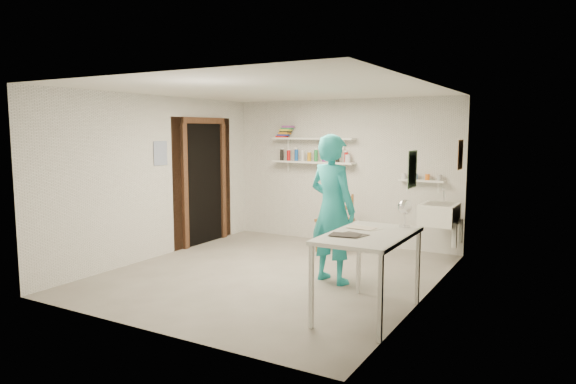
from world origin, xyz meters
The scene contains 27 objects.
floor centered at (0.00, 0.00, -0.01)m, with size 4.00×4.50×0.02m, color slate.
ceiling centered at (0.00, 0.00, 2.41)m, with size 4.00×4.50×0.02m, color silver.
wall_back centered at (0.00, 2.26, 1.20)m, with size 4.00×0.02×2.40m, color silver.
wall_front centered at (0.00, -2.26, 1.20)m, with size 4.00×0.02×2.40m, color silver.
wall_left centered at (-2.01, 0.00, 1.20)m, with size 0.02×4.50×2.40m, color silver.
wall_right centered at (2.01, 0.00, 1.20)m, with size 0.02×4.50×2.40m, color silver.
doorway_recess centered at (-1.99, 1.05, 1.00)m, with size 0.02×0.90×2.00m, color black.
corridor_box centered at (-2.70, 1.05, 1.05)m, with size 1.40×1.50×2.10m, color brown.
door_lintel centered at (-1.97, 1.05, 2.05)m, with size 0.06×1.05×0.10m, color brown.
door_jamb_near centered at (-1.97, 0.55, 1.00)m, with size 0.06×0.10×2.00m, color brown.
door_jamb_far centered at (-1.97, 1.55, 1.00)m, with size 0.06×0.10×2.00m, color brown.
shelf_lower centered at (-0.50, 2.13, 1.35)m, with size 1.50×0.22×0.03m, color white.
shelf_upper centered at (-0.50, 2.13, 1.75)m, with size 1.50×0.22×0.03m, color white.
ledge_shelf centered at (1.35, 2.17, 1.12)m, with size 0.70×0.14×0.03m, color white.
poster_left centered at (-1.99, 0.05, 1.55)m, with size 0.01×0.28×0.36m, color #334C7F.
poster_right_a centered at (1.99, 1.80, 1.55)m, with size 0.01×0.34×0.42m, color #995933.
poster_right_b centered at (1.99, -0.55, 1.50)m, with size 0.01×0.30×0.38m, color #3F724C.
belfast_sink centered at (1.75, 1.70, 0.70)m, with size 0.48×0.60×0.30m, color white.
man centered at (0.82, 0.07, 0.92)m, with size 0.67×0.44×1.84m, color #22A6AC.
wall_clock centered at (0.76, 0.28, 1.23)m, with size 0.33×0.33×0.04m, color beige.
wooden_chair centered at (0.18, 1.55, 0.50)m, with size 0.47×0.45×1.00m, color brown.
work_table centered at (1.64, -0.82, 0.43)m, with size 0.77×1.28×0.85m, color silver.
desk_lamp centered at (1.85, -0.31, 1.07)m, with size 0.16×0.16×0.16m, color silver.
spray_cans centered at (-0.50, 2.13, 1.45)m, with size 1.32×0.06×0.17m.
book_stack centered at (-1.04, 2.13, 1.86)m, with size 0.30×0.14×0.20m.
ledge_pots centered at (1.35, 2.17, 1.18)m, with size 0.48×0.07×0.09m.
papers centered at (1.64, -0.82, 0.86)m, with size 0.30×0.22×0.02m.
Camera 1 is at (3.45, -5.65, 1.89)m, focal length 32.00 mm.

